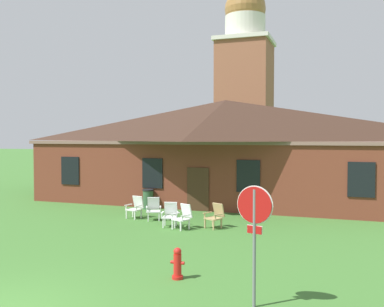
% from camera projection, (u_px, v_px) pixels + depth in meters
% --- Properties ---
extents(brick_building, '(20.23, 10.40, 5.75)m').
position_uv_depth(brick_building, '(226.00, 148.00, 25.19)').
color(brick_building, brown).
rests_on(brick_building, ground).
extents(dome_tower, '(5.18, 5.18, 18.57)m').
position_uv_depth(dome_tower, '(245.00, 86.00, 40.66)').
color(dome_tower, '#93563D').
rests_on(dome_tower, ground).
extents(stop_sign, '(0.79, 0.21, 2.55)m').
position_uv_depth(stop_sign, '(254.00, 221.00, 8.85)').
color(stop_sign, slate).
rests_on(stop_sign, ground).
extents(lawn_chair_by_porch, '(0.72, 0.76, 0.96)m').
position_uv_depth(lawn_chair_by_porch, '(136.00, 207.00, 18.76)').
color(lawn_chair_by_porch, silver).
rests_on(lawn_chair_by_porch, ground).
extents(lawn_chair_near_door, '(0.80, 0.84, 0.96)m').
position_uv_depth(lawn_chair_near_door, '(154.00, 208.00, 18.34)').
color(lawn_chair_near_door, white).
rests_on(lawn_chair_near_door, ground).
extents(lawn_chair_left_end, '(0.73, 0.78, 0.96)m').
position_uv_depth(lawn_chair_left_end, '(170.00, 214.00, 16.99)').
color(lawn_chair_left_end, white).
rests_on(lawn_chair_left_end, ground).
extents(lawn_chair_middle, '(0.80, 0.84, 0.96)m').
position_uv_depth(lawn_chair_middle, '(183.00, 216.00, 16.52)').
color(lawn_chair_middle, white).
rests_on(lawn_chair_middle, ground).
extents(lawn_chair_right_end, '(0.81, 0.85, 0.96)m').
position_uv_depth(lawn_chair_right_end, '(215.00, 215.00, 16.70)').
color(lawn_chair_right_end, tan).
rests_on(lawn_chair_right_end, ground).
extents(fire_hydrant, '(0.36, 0.28, 0.79)m').
position_uv_depth(fire_hydrant, '(177.00, 264.00, 10.67)').
color(fire_hydrant, red).
rests_on(fire_hydrant, ground).
extents(trash_bin, '(0.56, 0.56, 0.98)m').
position_uv_depth(trash_bin, '(148.00, 199.00, 21.14)').
color(trash_bin, '#335638').
rests_on(trash_bin, ground).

